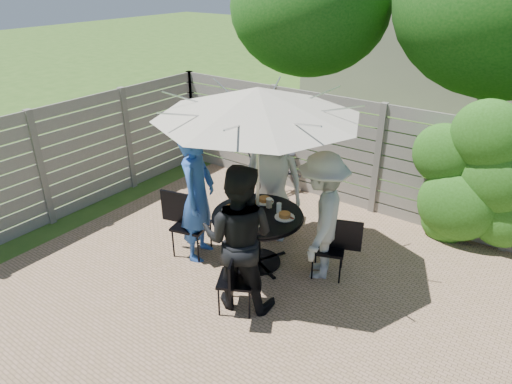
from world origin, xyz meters
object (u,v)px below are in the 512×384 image
Objects in this scene: chair_right at (329,258)px; plate_left at (231,209)px; person_back at (272,179)px; person_left at (198,197)px; umbrella at (258,102)px; chair_left at (191,236)px; plate_front at (250,226)px; glass_front at (260,220)px; glass_back at (255,199)px; chair_front at (236,291)px; person_front at (239,238)px; chair_back at (274,214)px; plate_right at (285,216)px; syrup_jug at (254,206)px; plate_back at (264,200)px; bicycle at (277,169)px; coffee_cup at (269,203)px; glass_left at (236,210)px; patio_table at (258,229)px; glass_right at (279,208)px; person_right at (321,217)px.

plate_left is (-1.24, -0.47, 0.55)m from chair_right.
person_back is 1.17m from person_left.
umbrella is 2.20m from chair_left.
plate_front is 0.15m from glass_front.
chair_left is 6.66× the size of glass_back.
person_front reaches higher than chair_front.
chair_back is 3.42× the size of plate_right.
person_back is 0.78m from syrup_jug.
plate_back is 1.83m from bicycle.
person_back is 0.62m from coffee_cup.
glass_left is at bearing -17.93° from chair_back.
chair_back is 0.94m from coffee_cup.
plate_front is at bearing -59.73° from glass_back.
chair_left reaches higher than plate_right.
patio_table is 0.83× the size of person_left.
chair_left is 1.07m from syrup_jug.
glass_back is at bearing 22.93° from chair_left.
coffee_cup reaches higher than chair_right.
person_back is 1.00× the size of person_front.
chair_back is 0.95× the size of chair_left.
chair_right is at bearing 20.68° from umbrella.
glass_back is (0.15, 0.33, 0.05)m from plate_left.
glass_right reaches higher than plate_front.
person_back is 1.42m from chair_left.
chair_right is 3.25× the size of plate_left.
chair_front reaches higher than plate_back.
chair_left reaches higher than glass_front.
glass_right is at bearing 30.41° from syrup_jug.
glass_left is 0.88× the size of syrup_jug.
glass_front is 0.07× the size of bicycle.
glass_back is 1.00× the size of glass_front.
person_front is 15.05× the size of coffee_cup.
glass_front is (0.48, -0.98, -0.06)m from person_back.
patio_table is 5.87× the size of plate_left.
syrup_jug reaches higher than plate_right.
syrup_jug is at bearing -8.03° from chair_back.
person_right is (1.55, 0.59, -0.06)m from person_left.
bicycle is (-1.16, 2.14, -0.34)m from glass_front.
person_back reaches higher than glass_front.
plate_left reaches higher than patio_table.
person_left reaches higher than syrup_jug.
bicycle is at bearing 120.32° from coffee_cup.
bicycle is at bearing -3.30° from chair_front.
person_back is 1.17m from person_right.
person_back is at bearing -135.00° from person_right.
chair_left is at bearing -142.65° from glass_back.
glass_front is at bearing -41.29° from syrup_jug.
patio_table is 0.38m from coffee_cup.
chair_front is at bearing -65.84° from syrup_jug.
plate_right is at bearing 20.67° from patio_table.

